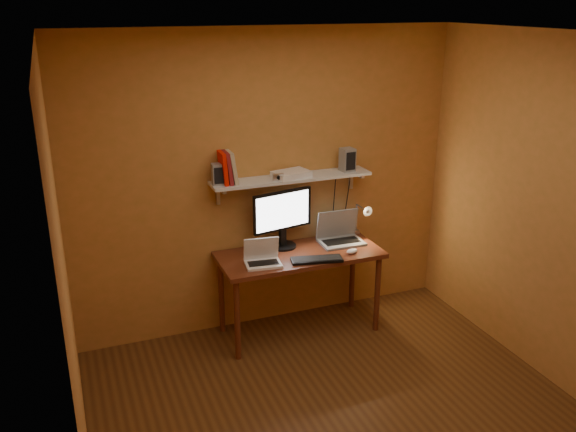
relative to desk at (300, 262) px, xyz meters
name	(u,v)px	position (x,y,z in m)	size (l,w,h in m)	color
room	(352,251)	(-0.17, -1.28, 0.64)	(3.44, 3.24, 2.64)	brown
desk	(300,262)	(0.00, 0.00, 0.00)	(1.40, 0.60, 0.75)	#622917
wall_shelf	(292,178)	(0.00, 0.19, 0.69)	(1.40, 0.25, 0.21)	silver
monitor	(283,216)	(-0.09, 0.18, 0.37)	(0.56, 0.28, 0.51)	black
laptop	(339,234)	(0.43, 0.11, 0.16)	(0.39, 0.29, 0.28)	gray
netbook	(262,257)	(-0.37, -0.10, 0.14)	(0.31, 0.24, 0.22)	white
keyboard	(317,260)	(0.07, -0.21, 0.10)	(0.43, 0.14, 0.02)	black
mouse	(352,251)	(0.41, -0.17, 0.11)	(0.11, 0.07, 0.04)	white
desk_lamp	(363,216)	(0.66, 0.13, 0.29)	(0.09, 0.23, 0.38)	silver
speaker_left	(218,174)	(-0.64, 0.19, 0.80)	(0.10, 0.10, 0.17)	gray
speaker_right	(347,160)	(0.52, 0.19, 0.81)	(0.11, 0.11, 0.20)	gray
books	(227,168)	(-0.56, 0.20, 0.84)	(0.14, 0.18, 0.27)	red
shelf_camera	(278,177)	(-0.15, 0.12, 0.74)	(0.09, 0.04, 0.06)	silver
router	(291,174)	(-0.01, 0.18, 0.74)	(0.30, 0.20, 0.05)	white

